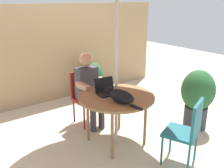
% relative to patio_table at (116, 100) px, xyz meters
% --- Properties ---
extents(ground_plane, '(14.00, 14.00, 0.00)m').
position_rel_patio_table_xyz_m(ground_plane, '(0.00, 0.00, -0.68)').
color(ground_plane, beige).
extents(fence_back, '(5.33, 0.08, 1.95)m').
position_rel_patio_table_xyz_m(fence_back, '(0.00, 2.16, 0.29)').
color(fence_back, tan).
rests_on(fence_back, ground).
extents(patio_table, '(1.08, 1.08, 0.74)m').
position_rel_patio_table_xyz_m(patio_table, '(0.00, 0.00, 0.00)').
color(patio_table, olive).
rests_on(patio_table, ground).
extents(chair_occupied, '(0.40, 0.40, 0.89)m').
position_rel_patio_table_xyz_m(chair_occupied, '(0.00, 0.88, -0.16)').
color(chair_occupied, maroon).
rests_on(chair_occupied, ground).
extents(chair_empty, '(0.52, 0.52, 0.89)m').
position_rel_patio_table_xyz_m(chair_empty, '(0.38, -0.95, -0.16)').
color(chair_empty, '#1E606B').
rests_on(chair_empty, ground).
extents(person_seated, '(0.48, 0.48, 1.23)m').
position_rel_patio_table_xyz_m(person_seated, '(0.00, 0.72, 0.01)').
color(person_seated, '#3F3F47').
rests_on(person_seated, ground).
extents(laptop, '(0.33, 0.28, 0.21)m').
position_rel_patio_table_xyz_m(laptop, '(-0.05, 0.19, 0.12)').
color(laptop, black).
rests_on(laptop, patio_table).
extents(cat, '(0.25, 0.65, 0.17)m').
position_rel_patio_table_xyz_m(cat, '(-0.10, -0.20, 0.14)').
color(cat, black).
rests_on(cat, patio_table).
extents(potted_plant_near_fence, '(0.53, 0.53, 0.98)m').
position_rel_patio_table_xyz_m(potted_plant_near_fence, '(1.34, -0.41, -0.13)').
color(potted_plant_near_fence, '#33383D').
rests_on(potted_plant_near_fence, ground).
extents(potted_plant_by_chair, '(0.46, 0.46, 0.78)m').
position_rel_patio_table_xyz_m(potted_plant_by_chair, '(0.71, 1.73, -0.26)').
color(potted_plant_by_chair, '#33383D').
rests_on(potted_plant_by_chair, ground).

